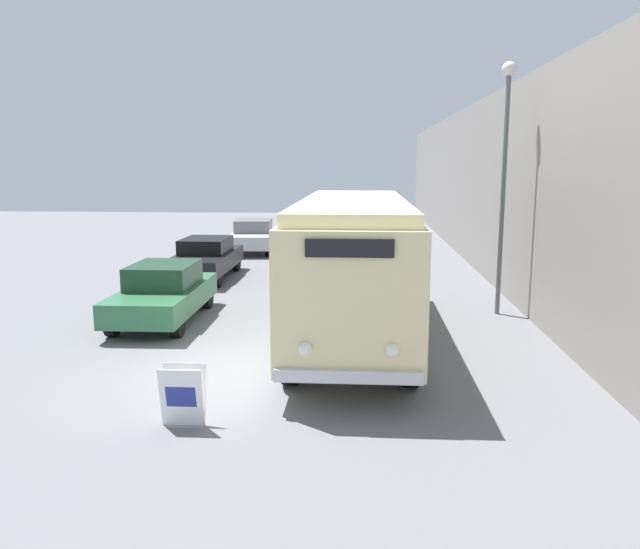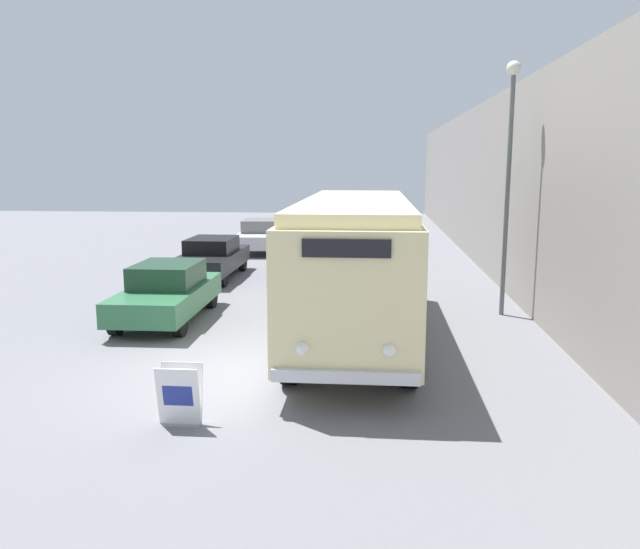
# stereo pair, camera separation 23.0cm
# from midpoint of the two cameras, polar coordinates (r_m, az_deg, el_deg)

# --- Properties ---
(ground_plane) EXTENTS (80.00, 80.00, 0.00)m
(ground_plane) POSITION_cam_midpoint_polar(r_m,az_deg,el_deg) (11.93, -7.84, -9.18)
(ground_plane) COLOR slate
(building_wall_right) EXTENTS (0.30, 60.00, 6.25)m
(building_wall_right) POSITION_cam_midpoint_polar(r_m,az_deg,el_deg) (21.49, 15.61, 7.58)
(building_wall_right) COLOR gray
(building_wall_right) RESTS_ON ground_plane
(vintage_bus) EXTENTS (2.45, 9.41, 3.15)m
(vintage_bus) POSITION_cam_midpoint_polar(r_m,az_deg,el_deg) (14.09, 2.59, 1.44)
(vintage_bus) COLOR black
(vintage_bus) RESTS_ON ground_plane
(sign_board) EXTENTS (0.65, 0.35, 0.94)m
(sign_board) POSITION_cam_midpoint_polar(r_m,az_deg,el_deg) (9.81, -13.11, -10.85)
(sign_board) COLOR gray
(sign_board) RESTS_ON ground_plane
(streetlamp) EXTENTS (0.36, 0.36, 6.43)m
(streetlamp) POSITION_cam_midpoint_polar(r_m,az_deg,el_deg) (16.75, 16.17, 10.53)
(streetlamp) COLOR #595E60
(streetlamp) RESTS_ON ground_plane
(parked_car_near) EXTENTS (1.83, 4.36, 1.45)m
(parked_car_near) POSITION_cam_midpoint_polar(r_m,az_deg,el_deg) (16.20, -14.51, -1.60)
(parked_car_near) COLOR black
(parked_car_near) RESTS_ON ground_plane
(parked_car_mid) EXTENTS (1.81, 4.55, 1.40)m
(parked_car_mid) POSITION_cam_midpoint_polar(r_m,az_deg,el_deg) (22.00, -10.71, 1.54)
(parked_car_mid) COLOR black
(parked_car_mid) RESTS_ON ground_plane
(parked_car_far) EXTENTS (2.17, 4.72, 1.44)m
(parked_car_far) POSITION_cam_midpoint_polar(r_m,az_deg,el_deg) (28.57, -6.32, 3.59)
(parked_car_far) COLOR black
(parked_car_far) RESTS_ON ground_plane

